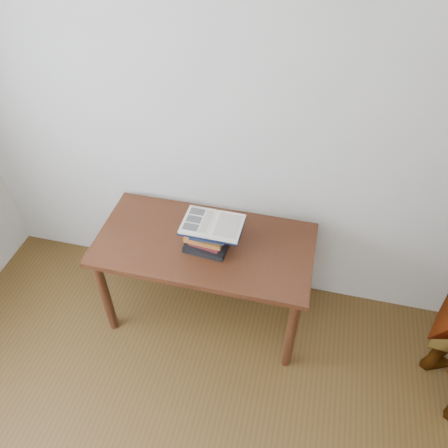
# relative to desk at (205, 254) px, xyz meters

# --- Properties ---
(room_shell) EXTENTS (3.54, 3.54, 2.62)m
(room_shell) POSITION_rel_desk_xyz_m (0.04, -1.37, 1.03)
(room_shell) COLOR beige
(room_shell) RESTS_ON ground
(desk) EXTENTS (1.30, 0.65, 0.69)m
(desk) POSITION_rel_desk_xyz_m (0.00, 0.00, 0.00)
(desk) COLOR #462211
(desk) RESTS_ON ground
(book_stack) EXTENTS (0.26, 0.20, 0.18)m
(book_stack) POSITION_rel_desk_xyz_m (0.03, -0.02, 0.19)
(book_stack) COLOR black
(book_stack) RESTS_ON desk
(open_book) EXTENTS (0.34, 0.24, 0.03)m
(open_book) POSITION_rel_desk_xyz_m (0.06, -0.03, 0.30)
(open_book) COLOR black
(open_book) RESTS_ON book_stack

